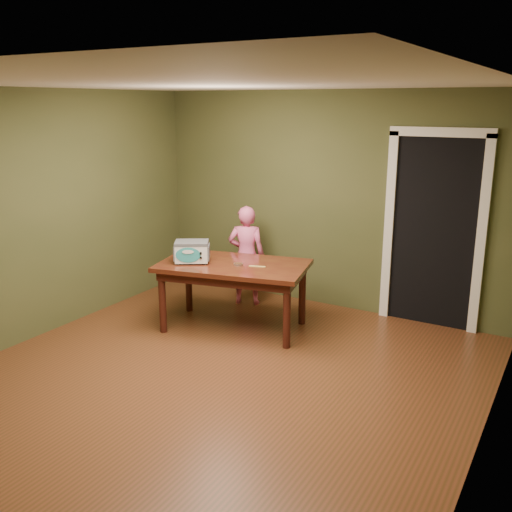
# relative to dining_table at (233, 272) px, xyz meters

# --- Properties ---
(floor) EXTENTS (5.00, 5.00, 0.00)m
(floor) POSITION_rel_dining_table_xyz_m (0.54, -1.25, -0.65)
(floor) COLOR brown
(floor) RESTS_ON ground
(room_shell) EXTENTS (4.52, 5.02, 2.61)m
(room_shell) POSITION_rel_dining_table_xyz_m (0.54, -1.25, 1.06)
(room_shell) COLOR #494C28
(room_shell) RESTS_ON ground
(doorway) EXTENTS (1.10, 0.66, 2.25)m
(doorway) POSITION_rel_dining_table_xyz_m (1.84, 1.54, 0.41)
(doorway) COLOR black
(doorway) RESTS_ON ground
(dining_table) EXTENTS (1.76, 1.23, 0.75)m
(dining_table) POSITION_rel_dining_table_xyz_m (0.00, 0.00, 0.00)
(dining_table) COLOR #3C140D
(dining_table) RESTS_ON floor
(toy_oven) EXTENTS (0.45, 0.41, 0.24)m
(toy_oven) POSITION_rel_dining_table_xyz_m (-0.42, -0.19, 0.23)
(toy_oven) COLOR #4C4F54
(toy_oven) RESTS_ON dining_table
(baking_pan) EXTENTS (0.10, 0.10, 0.02)m
(baking_pan) POSITION_rel_dining_table_xyz_m (0.08, -0.03, 0.11)
(baking_pan) COLOR silver
(baking_pan) RESTS_ON dining_table
(spatula) EXTENTS (0.18, 0.08, 0.01)m
(spatula) POSITION_rel_dining_table_xyz_m (0.29, 0.02, 0.10)
(spatula) COLOR #D0B75A
(spatula) RESTS_ON dining_table
(child) EXTENTS (0.53, 0.45, 1.24)m
(child) POSITION_rel_dining_table_xyz_m (-0.30, 0.77, -0.03)
(child) COLOR pink
(child) RESTS_ON floor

